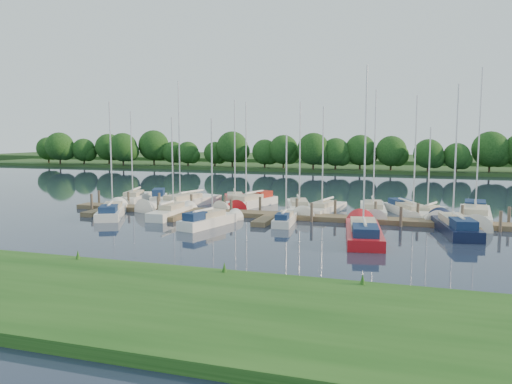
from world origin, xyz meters
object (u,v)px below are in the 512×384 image
(sailboat_n_0, at_px, (134,200))
(motorboat, at_px, (158,198))
(sailboat_s_2, at_px, (209,222))
(dock, at_px, (272,216))
(sailboat_n_5, at_px, (299,208))

(sailboat_n_0, bearing_deg, motorboat, -158.73)
(sailboat_s_2, bearing_deg, dock, 66.60)
(dock, xyz_separation_m, sailboat_n_5, (1.28, 5.00, 0.07))
(sailboat_n_5, xyz_separation_m, sailboat_s_2, (-5.16, -9.90, 0.07))
(dock, xyz_separation_m, sailboat_s_2, (-3.88, -4.91, 0.14))
(dock, bearing_deg, motorboat, 154.54)
(dock, xyz_separation_m, motorboat, (-14.99, 7.14, 0.15))
(dock, distance_m, sailboat_n_0, 18.05)
(motorboat, height_order, sailboat_s_2, sailboat_s_2)
(sailboat_n_5, bearing_deg, dock, 59.12)
(sailboat_n_0, distance_m, sailboat_n_5, 18.45)
(motorboat, distance_m, sailboat_s_2, 16.39)
(dock, height_order, motorboat, motorboat)
(sailboat_n_0, xyz_separation_m, sailboat_n_5, (18.44, -0.62, -0.01))
(motorboat, distance_m, sailboat_n_5, 16.41)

